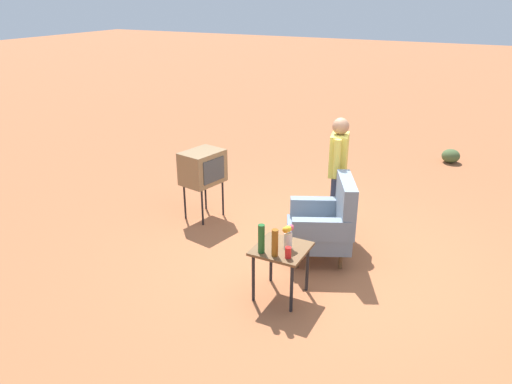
{
  "coord_description": "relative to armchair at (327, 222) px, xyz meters",
  "views": [
    {
      "loc": [
        5.24,
        1.73,
        3.15
      ],
      "look_at": [
        -0.18,
        -1.02,
        0.65
      ],
      "focal_mm": 34.32,
      "sensor_mm": 36.0,
      "label": 1
    }
  ],
  "objects": [
    {
      "name": "bottle_tall_amber",
      "position": [
        1.21,
        -0.15,
        0.25
      ],
      "size": [
        0.07,
        0.07,
        0.3
      ],
      "primitive_type": "cylinder",
      "color": "brown",
      "rests_on": "side_table"
    },
    {
      "name": "soda_can_red",
      "position": [
        1.19,
        -0.01,
        0.17
      ],
      "size": [
        0.07,
        0.07,
        0.12
      ],
      "primitive_type": "cylinder",
      "color": "red",
      "rests_on": "side_table"
    },
    {
      "name": "bottle_wine_green",
      "position": [
        1.21,
        -0.31,
        0.26
      ],
      "size": [
        0.07,
        0.07,
        0.32
      ],
      "primitive_type": "cylinder",
      "color": "#1E5623",
      "rests_on": "side_table"
    },
    {
      "name": "shrub_mid",
      "position": [
        -4.68,
        0.97,
        -0.36
      ],
      "size": [
        0.35,
        0.35,
        0.27
      ],
      "primitive_type": "ellipsoid",
      "color": "#475B33",
      "rests_on": "ground"
    },
    {
      "name": "flower_vase",
      "position": [
        1.0,
        -0.09,
        0.25
      ],
      "size": [
        0.14,
        0.1,
        0.27
      ],
      "color": "silver",
      "rests_on": "side_table"
    },
    {
      "name": "person_standing",
      "position": [
        -0.74,
        -0.13,
        0.44
      ],
      "size": [
        0.56,
        0.29,
        1.64
      ],
      "color": "#2D3347",
      "rests_on": "ground"
    },
    {
      "name": "tv_on_stand",
      "position": [
        -0.34,
        -2.02,
        0.28
      ],
      "size": [
        0.68,
        0.55,
        1.03
      ],
      "color": "black",
      "rests_on": "ground"
    },
    {
      "name": "ground_plane",
      "position": [
        0.03,
        -0.04,
        -0.5
      ],
      "size": [
        60.0,
        60.0,
        0.0
      ],
      "primitive_type": "plane",
      "color": "#A05B38"
    },
    {
      "name": "side_table",
      "position": [
        1.03,
        -0.16,
        0.02
      ],
      "size": [
        0.56,
        0.56,
        0.6
      ],
      "color": "black",
      "rests_on": "ground"
    },
    {
      "name": "armchair",
      "position": [
        0.0,
        0.0,
        0.0
      ],
      "size": [
        1.02,
        1.03,
        1.06
      ],
      "color": "brown",
      "rests_on": "ground"
    }
  ]
}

